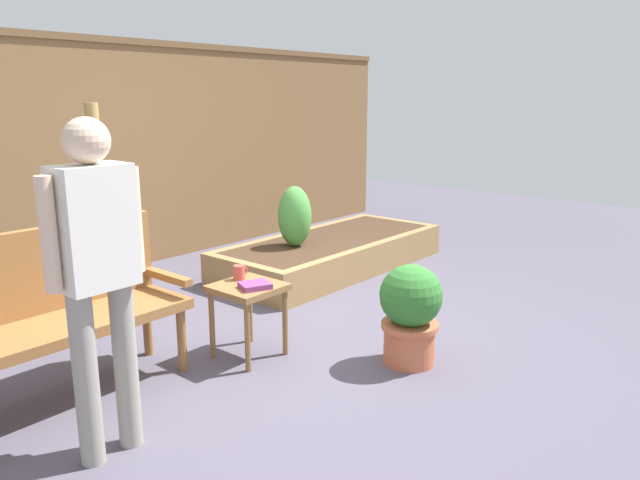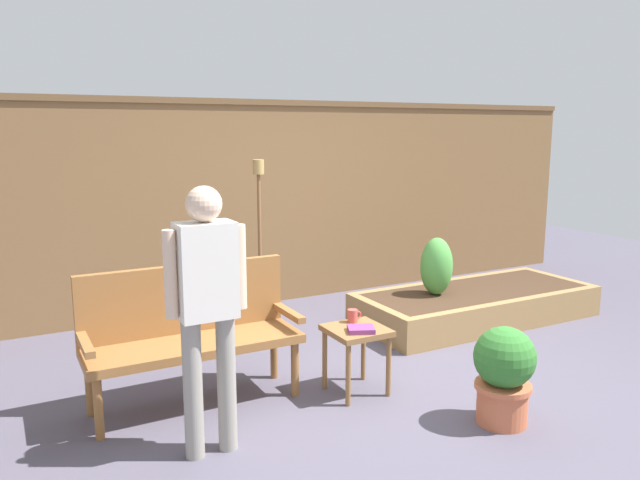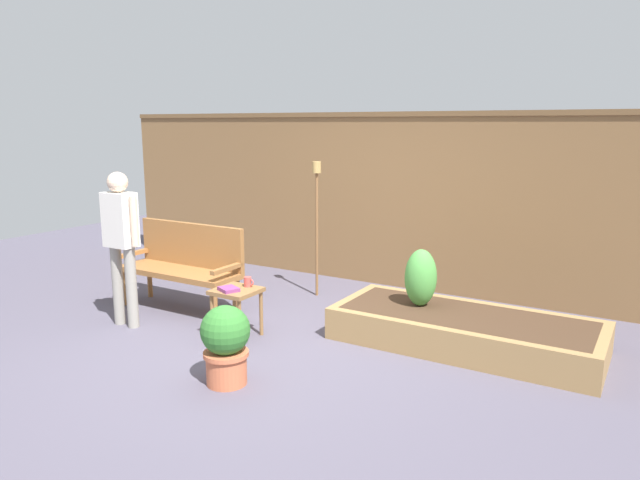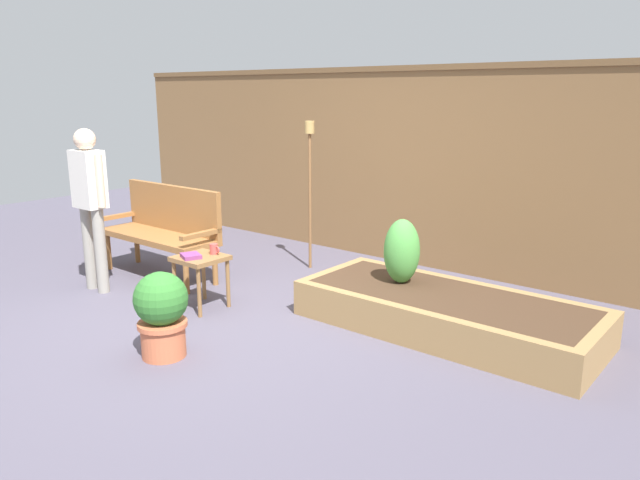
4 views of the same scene
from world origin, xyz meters
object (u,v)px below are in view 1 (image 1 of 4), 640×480
object	(u,v)px
book_on_table	(255,285)
tiki_torch	(96,168)
person_by_bench	(97,262)
shrub_near_bench	(295,216)
garden_bench	(48,303)
side_table	(248,297)
cup_on_table	(239,272)
potted_boxwood	(410,311)

from	to	relation	value
book_on_table	tiki_torch	size ratio (longest dim) A/B	0.11
person_by_bench	shrub_near_bench	bearing A→B (deg)	25.54
garden_bench	side_table	world-z (taller)	garden_bench
cup_on_table	person_by_bench	distance (m)	1.36
book_on_table	cup_on_table	bearing A→B (deg)	96.95
shrub_near_bench	person_by_bench	world-z (taller)	person_by_bench
garden_bench	person_by_bench	size ratio (longest dim) A/B	0.92
book_on_table	person_by_bench	distance (m)	1.26
person_by_bench	side_table	bearing A→B (deg)	15.01
person_by_bench	tiki_torch	bearing A→B (deg)	59.63
book_on_table	side_table	bearing A→B (deg)	101.87
person_by_bench	cup_on_table	bearing A→B (deg)	19.77
garden_bench	side_table	xyz separation A→B (m)	(1.07, -0.43, -0.15)
tiki_torch	cup_on_table	bearing A→B (deg)	-85.63
garden_bench	side_table	bearing A→B (deg)	-21.96
side_table	book_on_table	distance (m)	0.13
tiki_torch	person_by_bench	xyz separation A→B (m)	(-1.11, -1.90, -0.17)
side_table	shrub_near_bench	bearing A→B (deg)	32.83
cup_on_table	potted_boxwood	size ratio (longest dim) A/B	0.17
book_on_table	potted_boxwood	world-z (taller)	potted_boxwood
cup_on_table	shrub_near_bench	distance (m)	1.66
book_on_table	person_by_bench	xyz separation A→B (m)	(-1.16, -0.23, 0.44)
tiki_torch	garden_bench	bearing A→B (deg)	-131.09
garden_bench	potted_boxwood	xyz separation A→B (m)	(1.65, -1.28, -0.20)
book_on_table	shrub_near_bench	distance (m)	1.82
side_table	cup_on_table	size ratio (longest dim) A/B	4.37
book_on_table	tiki_torch	bearing A→B (deg)	115.28
garden_bench	cup_on_table	bearing A→B (deg)	-15.42
potted_boxwood	cup_on_table	bearing A→B (deg)	118.69
side_table	tiki_torch	size ratio (longest dim) A/B	0.30
potted_boxwood	shrub_near_bench	world-z (taller)	shrub_near_bench
person_by_bench	potted_boxwood	bearing A→B (deg)	-16.78
side_table	person_by_bench	distance (m)	1.33
potted_boxwood	side_table	bearing A→B (deg)	124.24
side_table	shrub_near_bench	distance (m)	1.77
cup_on_table	book_on_table	distance (m)	0.22
cup_on_table	tiki_torch	size ratio (longest dim) A/B	0.07
cup_on_table	book_on_table	size ratio (longest dim) A/B	0.61
garden_bench	shrub_near_bench	distance (m)	2.60
shrub_near_bench	side_table	bearing A→B (deg)	-147.17
book_on_table	shrub_near_bench	size ratio (longest dim) A/B	0.33
side_table	tiki_torch	bearing A→B (deg)	92.40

